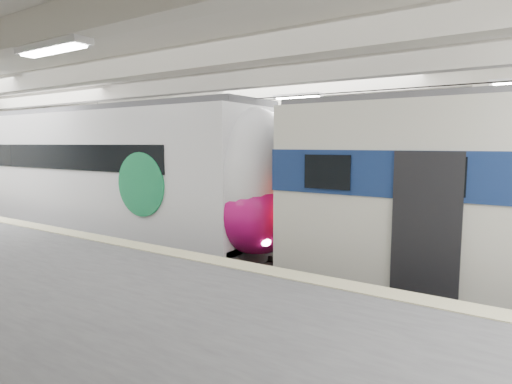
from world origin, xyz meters
The scene contains 3 objects.
station_hall centered at (0.00, -1.74, 3.24)m, with size 36.00×24.00×5.75m.
modern_emu centered at (-5.62, 0.00, 2.32)m, with size 14.80×3.05×4.73m.
far_train centered at (-8.00, 5.50, 2.14)m, with size 12.93×3.09×4.15m.
Camera 1 is at (6.28, -9.91, 3.48)m, focal length 30.00 mm.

